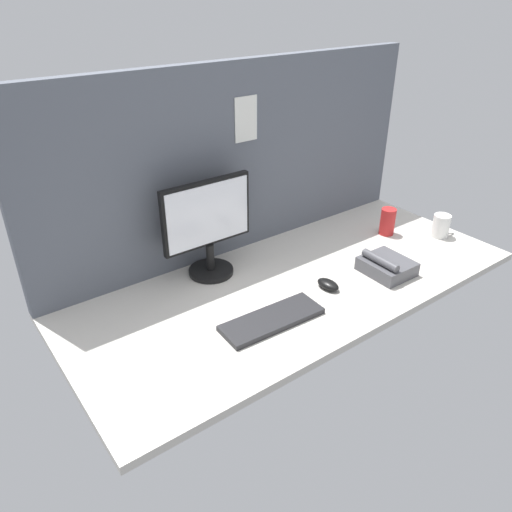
% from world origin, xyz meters
% --- Properties ---
extents(ground_plane, '(1.80, 0.80, 0.03)m').
position_xyz_m(ground_plane, '(0.00, 0.00, -0.01)').
color(ground_plane, beige).
extents(cubicle_wall_back, '(1.80, 0.06, 0.78)m').
position_xyz_m(cubicle_wall_back, '(0.00, 0.37, 0.39)').
color(cubicle_wall_back, '#565B66').
rests_on(cubicle_wall_back, ground_plane).
extents(monitor, '(0.38, 0.18, 0.39)m').
position_xyz_m(monitor, '(-0.23, 0.25, 0.21)').
color(monitor, black).
rests_on(monitor, ground_plane).
extents(keyboard, '(0.38, 0.15, 0.02)m').
position_xyz_m(keyboard, '(-0.24, -0.16, 0.01)').
color(keyboard, '#262628').
rests_on(keyboard, ground_plane).
extents(mouse, '(0.06, 0.10, 0.03)m').
position_xyz_m(mouse, '(0.07, -0.12, 0.02)').
color(mouse, black).
rests_on(mouse, ground_plane).
extents(mug_ceramic_white, '(0.11, 0.08, 0.11)m').
position_xyz_m(mug_ceramic_white, '(0.79, -0.11, 0.05)').
color(mug_ceramic_white, white).
rests_on(mug_ceramic_white, ground_plane).
extents(mug_red_plastic, '(0.07, 0.07, 0.12)m').
position_xyz_m(mug_red_plastic, '(0.61, 0.06, 0.06)').
color(mug_red_plastic, red).
rests_on(mug_red_plastic, ground_plane).
extents(desk_phone, '(0.17, 0.19, 0.09)m').
position_xyz_m(desk_phone, '(0.33, -0.18, 0.03)').
color(desk_phone, '#4C4C51').
rests_on(desk_phone, ground_plane).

